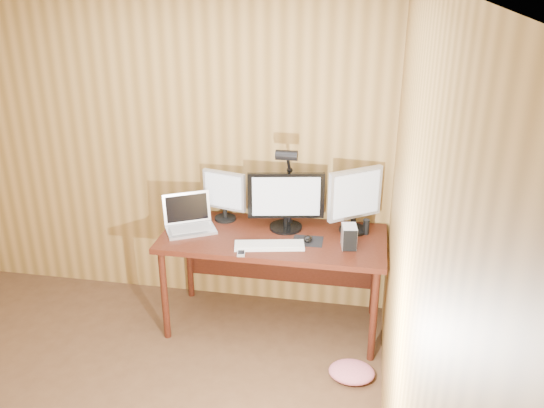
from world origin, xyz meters
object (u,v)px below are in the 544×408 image
(desk, at_px, (275,247))
(laptop, at_px, (189,220))
(keyboard, at_px, (269,245))
(speaker, at_px, (366,227))
(hard_drive, at_px, (349,237))
(desk_lamp, at_px, (288,176))
(monitor_center, at_px, (286,200))
(monitor_right, at_px, (355,198))
(mouse, at_px, (308,238))
(phone, at_px, (241,253))
(monitor_left, at_px, (224,194))

(desk, relative_size, laptop, 3.71)
(keyboard, distance_m, speaker, 0.72)
(hard_drive, xyz_separation_m, desk_lamp, (-0.46, 0.22, 0.33))
(monitor_center, distance_m, desk_lamp, 0.19)
(monitor_center, height_order, keyboard, monitor_center)
(laptop, bearing_deg, monitor_center, -19.10)
(desk, height_order, desk_lamp, desk_lamp)
(keyboard, bearing_deg, hard_drive, -1.46)
(hard_drive, bearing_deg, monitor_right, 77.12)
(monitor_center, bearing_deg, laptop, 178.67)
(keyboard, bearing_deg, laptop, 151.39)
(mouse, bearing_deg, hard_drive, -18.58)
(phone, bearing_deg, desk_lamp, 51.53)
(monitor_center, bearing_deg, desk_lamp, 6.96)
(monitor_right, height_order, desk_lamp, desk_lamp)
(desk, height_order, mouse, mouse)
(monitor_right, distance_m, mouse, 0.44)
(keyboard, bearing_deg, phone, -153.63)
(monitor_center, distance_m, laptop, 0.73)
(keyboard, distance_m, mouse, 0.28)
(monitor_left, height_order, keyboard, monitor_left)
(laptop, xyz_separation_m, desk_lamp, (0.71, 0.12, 0.35))
(monitor_left, relative_size, speaker, 3.46)
(desk, xyz_separation_m, hard_drive, (0.54, -0.15, 0.20))
(desk, xyz_separation_m, phone, (-0.17, -0.37, 0.13))
(speaker, xyz_separation_m, desk_lamp, (-0.57, -0.01, 0.35))
(desk, height_order, speaker, speaker)
(keyboard, relative_size, phone, 4.52)
(desk, xyz_separation_m, keyboard, (0.00, -0.24, 0.13))
(hard_drive, bearing_deg, monitor_center, 146.47)
(desk, distance_m, speaker, 0.68)
(monitor_center, xyz_separation_m, speaker, (0.58, 0.01, -0.17))
(keyboard, xyz_separation_m, desk_lamp, (0.08, 0.31, 0.40))
(monitor_right, xyz_separation_m, hard_drive, (-0.02, -0.26, -0.18))
(desk, relative_size, speaker, 14.32)
(monitor_left, distance_m, speaker, 1.07)
(desk, height_order, phone, phone)
(monitor_right, distance_m, phone, 0.91)
(keyboard, bearing_deg, monitor_left, 125.45)
(phone, bearing_deg, monitor_center, 52.46)
(laptop, xyz_separation_m, speaker, (1.28, 0.13, -0.01))
(hard_drive, height_order, desk_lamp, desk_lamp)
(phone, relative_size, speaker, 0.98)
(monitor_left, bearing_deg, hard_drive, -2.99)
(monitor_center, xyz_separation_m, laptop, (-0.70, -0.12, -0.16))
(keyboard, xyz_separation_m, mouse, (0.25, 0.13, 0.01))
(monitor_left, relative_size, monitor_right, 0.81)
(mouse, distance_m, hard_drive, 0.29)
(desk, distance_m, mouse, 0.31)
(desk, distance_m, monitor_left, 0.54)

